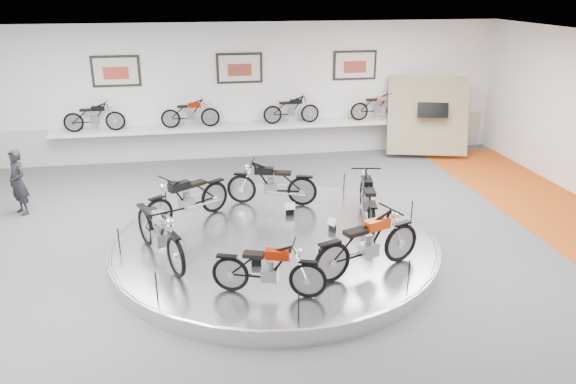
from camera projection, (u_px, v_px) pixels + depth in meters
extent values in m
plane|color=#545456|center=(277.00, 258.00, 10.93)|extent=(16.00, 16.00, 0.00)
plane|color=white|center=(276.00, 48.00, 9.53)|extent=(16.00, 16.00, 0.00)
plane|color=white|center=(240.00, 92.00, 16.69)|extent=(16.00, 0.00, 16.00)
cube|color=#BCBCBA|center=(242.00, 139.00, 17.18)|extent=(15.68, 0.04, 1.10)
cylinder|color=silver|center=(275.00, 245.00, 11.16)|extent=(6.40, 6.40, 0.30)
torus|color=#B2B2BA|center=(275.00, 239.00, 11.11)|extent=(6.40, 6.40, 0.10)
cube|color=silver|center=(242.00, 127.00, 16.76)|extent=(11.00, 0.55, 0.10)
cube|color=beige|center=(116.00, 71.00, 15.84)|extent=(1.35, 0.06, 0.88)
cube|color=beige|center=(239.00, 68.00, 16.41)|extent=(1.35, 0.06, 0.88)
cube|color=beige|center=(355.00, 65.00, 16.98)|extent=(1.35, 0.06, 0.88)
cube|color=#94845F|center=(427.00, 116.00, 17.03)|extent=(2.56, 1.52, 2.30)
imported|color=black|center=(18.00, 182.00, 12.82)|extent=(0.64, 0.66, 1.53)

